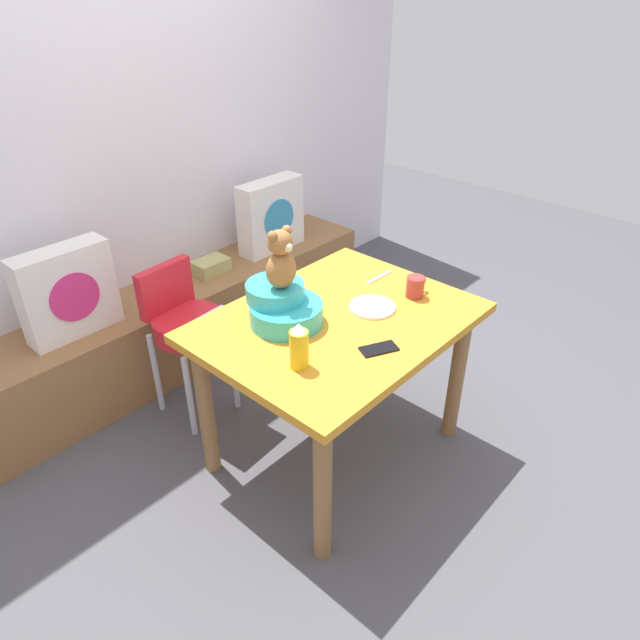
{
  "coord_description": "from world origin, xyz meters",
  "views": [
    {
      "loc": [
        -1.55,
        -1.31,
        1.98
      ],
      "look_at": [
        0.0,
        0.1,
        0.69
      ],
      "focal_mm": 32.1,
      "sensor_mm": 36.0,
      "label": 1
    }
  ],
  "objects_px": {
    "pillow_floral_left": "(68,292)",
    "coffee_mug": "(416,287)",
    "pillow_floral_right": "(271,216)",
    "cell_phone": "(379,349)",
    "book_stack": "(211,266)",
    "infant_seat_teal": "(283,306)",
    "ketchup_bottle": "(299,347)",
    "highchair": "(187,323)",
    "dinner_plate_near": "(372,307)",
    "dining_table": "(337,342)",
    "teddy_bear": "(281,260)"
  },
  "relations": [
    {
      "from": "ketchup_bottle",
      "to": "coffee_mug",
      "type": "height_order",
      "value": "ketchup_bottle"
    },
    {
      "from": "coffee_mug",
      "to": "pillow_floral_left",
      "type": "bearing_deg",
      "value": 127.16
    },
    {
      "from": "teddy_bear",
      "to": "cell_phone",
      "type": "bearing_deg",
      "value": -76.56
    },
    {
      "from": "ketchup_bottle",
      "to": "dinner_plate_near",
      "type": "distance_m",
      "value": 0.52
    },
    {
      "from": "pillow_floral_left",
      "to": "book_stack",
      "type": "height_order",
      "value": "pillow_floral_left"
    },
    {
      "from": "pillow_floral_right",
      "to": "teddy_bear",
      "type": "relative_size",
      "value": 1.76
    },
    {
      "from": "dining_table",
      "to": "highchair",
      "type": "distance_m",
      "value": 0.79
    },
    {
      "from": "dining_table",
      "to": "teddy_bear",
      "type": "relative_size",
      "value": 4.49
    },
    {
      "from": "book_stack",
      "to": "ketchup_bottle",
      "type": "height_order",
      "value": "ketchup_bottle"
    },
    {
      "from": "ketchup_bottle",
      "to": "dinner_plate_near",
      "type": "bearing_deg",
      "value": 6.79
    },
    {
      "from": "highchair",
      "to": "dining_table",
      "type": "bearing_deg",
      "value": -71.38
    },
    {
      "from": "pillow_floral_left",
      "to": "cell_phone",
      "type": "bearing_deg",
      "value": -69.42
    },
    {
      "from": "book_stack",
      "to": "pillow_floral_left",
      "type": "bearing_deg",
      "value": -178.58
    },
    {
      "from": "coffee_mug",
      "to": "dinner_plate_near",
      "type": "xyz_separation_m",
      "value": [
        -0.21,
        0.07,
        -0.04
      ]
    },
    {
      "from": "highchair",
      "to": "infant_seat_teal",
      "type": "xyz_separation_m",
      "value": [
        0.08,
        -0.59,
        0.29
      ]
    },
    {
      "from": "dining_table",
      "to": "book_stack",
      "type": "bearing_deg",
      "value": 78.46
    },
    {
      "from": "pillow_floral_left",
      "to": "ketchup_bottle",
      "type": "height_order",
      "value": "ketchup_bottle"
    },
    {
      "from": "pillow_floral_right",
      "to": "highchair",
      "type": "bearing_deg",
      "value": -156.73
    },
    {
      "from": "highchair",
      "to": "ketchup_bottle",
      "type": "bearing_deg",
      "value": -96.54
    },
    {
      "from": "pillow_floral_left",
      "to": "teddy_bear",
      "type": "height_order",
      "value": "teddy_bear"
    },
    {
      "from": "pillow_floral_left",
      "to": "cell_phone",
      "type": "height_order",
      "value": "pillow_floral_left"
    },
    {
      "from": "pillow_floral_left",
      "to": "cell_phone",
      "type": "relative_size",
      "value": 3.06
    },
    {
      "from": "pillow_floral_right",
      "to": "dinner_plate_near",
      "type": "xyz_separation_m",
      "value": [
        -0.55,
        -1.22,
        0.07
      ]
    },
    {
      "from": "infant_seat_teal",
      "to": "dinner_plate_near",
      "type": "bearing_deg",
      "value": -32.16
    },
    {
      "from": "pillow_floral_right",
      "to": "dining_table",
      "type": "distance_m",
      "value": 1.36
    },
    {
      "from": "dinner_plate_near",
      "to": "cell_phone",
      "type": "relative_size",
      "value": 1.39
    },
    {
      "from": "pillow_floral_left",
      "to": "infant_seat_teal",
      "type": "bearing_deg",
      "value": -66.61
    },
    {
      "from": "teddy_bear",
      "to": "coffee_mug",
      "type": "height_order",
      "value": "teddy_bear"
    },
    {
      "from": "pillow_floral_right",
      "to": "highchair",
      "type": "distance_m",
      "value": 1.06
    },
    {
      "from": "pillow_floral_right",
      "to": "dinner_plate_near",
      "type": "distance_m",
      "value": 1.34
    },
    {
      "from": "dining_table",
      "to": "infant_seat_teal",
      "type": "distance_m",
      "value": 0.3
    },
    {
      "from": "dining_table",
      "to": "cell_phone",
      "type": "distance_m",
      "value": 0.3
    },
    {
      "from": "ketchup_bottle",
      "to": "coffee_mug",
      "type": "bearing_deg",
      "value": -1.06
    },
    {
      "from": "infant_seat_teal",
      "to": "dining_table",
      "type": "bearing_deg",
      "value": -42.13
    },
    {
      "from": "pillow_floral_right",
      "to": "ketchup_bottle",
      "type": "xyz_separation_m",
      "value": [
        -1.07,
        -1.28,
        0.15
      ]
    },
    {
      "from": "dining_table",
      "to": "highchair",
      "type": "xyz_separation_m",
      "value": [
        -0.25,
        0.74,
        -0.1
      ]
    },
    {
      "from": "book_stack",
      "to": "infant_seat_teal",
      "type": "xyz_separation_m",
      "value": [
        -0.41,
        -1.03,
        0.31
      ]
    },
    {
      "from": "book_stack",
      "to": "cell_phone",
      "type": "relative_size",
      "value": 1.39
    },
    {
      "from": "book_stack",
      "to": "dining_table",
      "type": "xyz_separation_m",
      "value": [
        -0.24,
        -1.18,
        0.12
      ]
    },
    {
      "from": "pillow_floral_left",
      "to": "coffee_mug",
      "type": "height_order",
      "value": "pillow_floral_left"
    },
    {
      "from": "book_stack",
      "to": "cell_phone",
      "type": "distance_m",
      "value": 1.5
    },
    {
      "from": "infant_seat_teal",
      "to": "dinner_plate_near",
      "type": "relative_size",
      "value": 1.65
    },
    {
      "from": "infant_seat_teal",
      "to": "cell_phone",
      "type": "relative_size",
      "value": 2.29
    },
    {
      "from": "ketchup_bottle",
      "to": "pillow_floral_right",
      "type": "bearing_deg",
      "value": 50.15
    },
    {
      "from": "pillow_floral_left",
      "to": "pillow_floral_right",
      "type": "height_order",
      "value": "same"
    },
    {
      "from": "infant_seat_teal",
      "to": "ketchup_bottle",
      "type": "distance_m",
      "value": 0.32
    },
    {
      "from": "pillow_floral_right",
      "to": "highchair",
      "type": "relative_size",
      "value": 0.56
    },
    {
      "from": "pillow_floral_right",
      "to": "coffee_mug",
      "type": "xyz_separation_m",
      "value": [
        -0.34,
        -1.29,
        0.11
      ]
    },
    {
      "from": "book_stack",
      "to": "infant_seat_teal",
      "type": "bearing_deg",
      "value": -111.73
    },
    {
      "from": "pillow_floral_right",
      "to": "cell_phone",
      "type": "relative_size",
      "value": 3.06
    }
  ]
}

